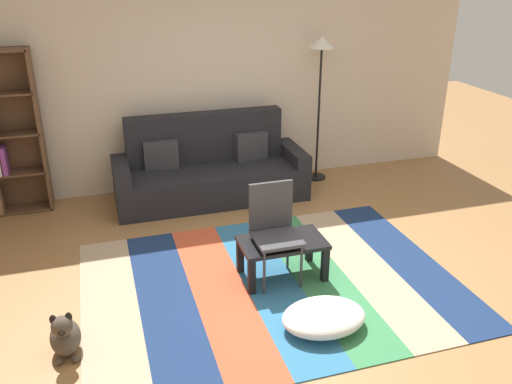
{
  "coord_description": "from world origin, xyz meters",
  "views": [
    {
      "loc": [
        -1.4,
        -3.93,
        2.69
      ],
      "look_at": [
        -0.02,
        0.56,
        0.65
      ],
      "focal_mm": 37.82,
      "sensor_mm": 36.0,
      "label": 1
    }
  ],
  "objects": [
    {
      "name": "ground_plane",
      "position": [
        0.0,
        0.0,
        0.0
      ],
      "size": [
        14.0,
        14.0,
        0.0
      ],
      "primitive_type": "plane",
      "color": "#9E7042"
    },
    {
      "name": "back_wall",
      "position": [
        0.0,
        2.55,
        1.35
      ],
      "size": [
        6.8,
        0.1,
        2.7
      ],
      "primitive_type": "cube",
      "color": "beige",
      "rests_on": "ground_plane"
    },
    {
      "name": "rug",
      "position": [
        -0.06,
        -0.04,
        0.0
      ],
      "size": [
        3.28,
        2.45,
        0.01
      ],
      "color": "tan",
      "rests_on": "ground_plane"
    },
    {
      "name": "couch",
      "position": [
        -0.15,
        2.02,
        0.34
      ],
      "size": [
        2.26,
        0.8,
        1.0
      ],
      "color": "black",
      "rests_on": "ground_plane"
    },
    {
      "name": "coffee_table",
      "position": [
        0.07,
        0.06,
        0.31
      ],
      "size": [
        0.77,
        0.45,
        0.37
      ],
      "color": "black",
      "rests_on": "rug"
    },
    {
      "name": "pouf",
      "position": [
        0.13,
        -0.75,
        0.1
      ],
      "size": [
        0.67,
        0.51,
        0.19
      ],
      "primitive_type": "ellipsoid",
      "color": "white",
      "rests_on": "rug"
    },
    {
      "name": "dog",
      "position": [
        -1.8,
        -0.47,
        0.16
      ],
      "size": [
        0.22,
        0.35,
        0.4
      ],
      "color": "#473D33",
      "rests_on": "ground_plane"
    },
    {
      "name": "standing_lamp",
      "position": [
        1.33,
        2.23,
        1.53
      ],
      "size": [
        0.32,
        0.32,
        1.84
      ],
      "color": "black",
      "rests_on": "ground_plane"
    },
    {
      "name": "tv_remote",
      "position": [
        0.13,
        0.11,
        0.39
      ],
      "size": [
        0.05,
        0.15,
        0.02
      ],
      "primitive_type": "cube",
      "rotation": [
        0.0,
        0.0,
        -0.04
      ],
      "color": "black",
      "rests_on": "coffee_table"
    },
    {
      "name": "folding_chair",
      "position": [
        0.0,
        0.09,
        0.53
      ],
      "size": [
        0.4,
        0.4,
        0.9
      ],
      "rotation": [
        0.0,
        0.0,
        -0.36
      ],
      "color": "#38383D",
      "rests_on": "ground_plane"
    }
  ]
}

